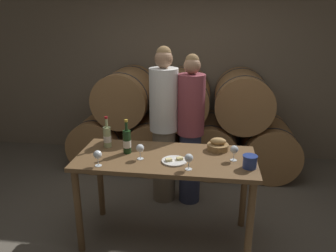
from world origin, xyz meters
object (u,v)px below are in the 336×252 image
(person_right, at_px, (191,130))
(wine_glass_right, at_px, (234,150))
(cheese_plate, at_px, (174,161))
(blue_crock, at_px, (250,161))
(wine_glass_center, at_px, (189,158))
(person_left, at_px, (164,125))
(bread_basket, at_px, (218,145))
(wine_glass_far_left, at_px, (98,155))
(tasting_table, at_px, (166,168))
(wine_bottle_red, at_px, (127,142))
(wine_bottle_white, at_px, (107,137))
(wine_glass_left, at_px, (140,149))

(person_right, distance_m, wine_glass_right, 0.87)
(cheese_plate, bearing_deg, blue_crock, -3.13)
(wine_glass_center, xyz_separation_m, wine_glass_right, (0.39, 0.24, 0.00))
(cheese_plate, xyz_separation_m, wine_glass_center, (0.14, -0.14, 0.09))
(person_left, height_order, bread_basket, person_left)
(bread_basket, relative_size, wine_glass_far_left, 1.44)
(person_left, distance_m, person_right, 0.31)
(person_right, bearing_deg, wine_glass_center, -86.94)
(tasting_table, xyz_separation_m, wine_bottle_red, (-0.37, 0.04, 0.23))
(wine_bottle_white, distance_m, wine_glass_right, 1.23)
(cheese_plate, bearing_deg, wine_bottle_white, 159.59)
(person_right, relative_size, blue_crock, 13.83)
(wine_bottle_white, bearing_deg, wine_glass_far_left, -82.97)
(wine_glass_far_left, height_order, wine_glass_right, same)
(tasting_table, height_order, wine_bottle_white, wine_bottle_white)
(bread_basket, distance_m, cheese_plate, 0.51)
(person_left, relative_size, person_right, 1.04)
(tasting_table, xyz_separation_m, wine_glass_right, (0.62, 0.00, 0.22))
(wine_bottle_red, bearing_deg, wine_glass_right, -2.12)
(cheese_plate, relative_size, wine_glass_left, 1.59)
(bread_basket, height_order, wine_glass_center, wine_glass_center)
(wine_bottle_white, relative_size, cheese_plate, 1.39)
(cheese_plate, xyz_separation_m, wine_glass_right, (0.53, 0.10, 0.09))
(tasting_table, relative_size, bread_basket, 8.03)
(wine_bottle_white, height_order, blue_crock, wine_bottle_white)
(person_left, xyz_separation_m, bread_basket, (0.61, -0.52, -0.01))
(blue_crock, bearing_deg, wine_glass_right, 132.50)
(cheese_plate, xyz_separation_m, wine_glass_far_left, (-0.64, -0.17, 0.09))
(person_right, bearing_deg, cheese_plate, -95.82)
(wine_glass_right, bearing_deg, cheese_plate, -169.03)
(person_right, xyz_separation_m, bread_basket, (0.30, -0.52, 0.03))
(wine_glass_left, bearing_deg, wine_bottle_white, 147.70)
(wine_bottle_red, bearing_deg, tasting_table, -5.66)
(tasting_table, height_order, wine_glass_far_left, wine_glass_far_left)
(cheese_plate, distance_m, wine_glass_right, 0.54)
(bread_basket, bearing_deg, wine_glass_left, -156.23)
(person_left, distance_m, wine_glass_right, 1.05)
(wine_glass_far_left, relative_size, wine_glass_center, 1.00)
(bread_basket, bearing_deg, wine_bottle_white, -176.54)
(blue_crock, xyz_separation_m, wine_glass_left, (-0.97, 0.05, 0.04))
(person_right, xyz_separation_m, wine_glass_right, (0.44, -0.74, 0.08))
(person_right, relative_size, wine_glass_right, 12.23)
(wine_glass_far_left, bearing_deg, person_left, 67.43)
(cheese_plate, height_order, wine_glass_left, wine_glass_left)
(wine_glass_left, relative_size, wine_glass_right, 1.00)
(person_right, bearing_deg, bread_basket, -60.03)
(bread_basket, xyz_separation_m, wine_glass_right, (0.14, -0.22, 0.05))
(tasting_table, distance_m, wine_glass_center, 0.40)
(wine_glass_right, bearing_deg, bread_basket, 122.14)
(person_left, height_order, wine_glass_right, person_left)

